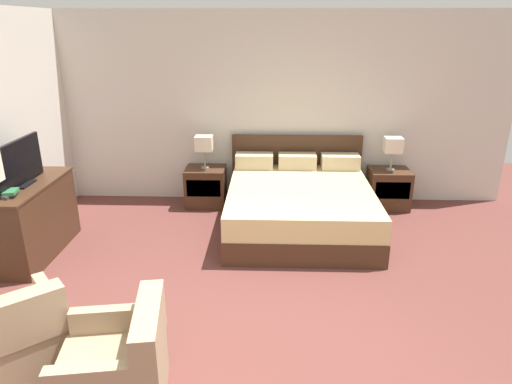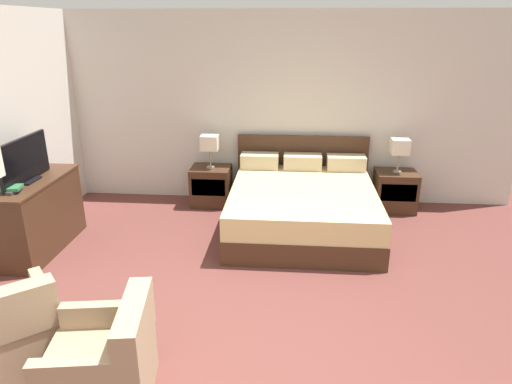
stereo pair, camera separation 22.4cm
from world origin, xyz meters
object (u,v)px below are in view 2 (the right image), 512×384
Objects in this scene: tv at (24,161)px; armchair_by_window at (7,333)px; book_red_cover at (9,191)px; nightstand_left at (211,186)px; table_lamp_left at (210,143)px; armchair_companion at (105,366)px; dresser at (36,214)px; bed at (302,206)px; nightstand_right at (395,191)px; table_lamp_right at (400,147)px; book_blue_cover at (8,188)px.

tv is 0.92× the size of armchair_by_window.
nightstand_left is at bearing 48.50° from book_red_cover.
table_lamp_left is at bearing 74.72° from armchair_by_window.
book_red_cover is 1.77m from armchair_by_window.
dresser is at bearing 127.60° from armchair_companion.
tv reaches higher than dresser.
bed is at bearing 16.41° from tv.
dresser is 2.71m from armchair_companion.
nightstand_left is at bearing -90.00° from table_lamp_left.
table_lamp_right reaches higher than nightstand_right.
nightstand_left is 3.56m from armchair_by_window.
nightstand_left is at bearing 48.55° from book_blue_cover.
nightstand_left is at bearing 150.87° from bed.
tv is at bearing -159.50° from table_lamp_right.
table_lamp_right is 0.59× the size of armchair_companion.
nightstand_left is 2.66m from table_lamp_right.
table_lamp_right is (1.29, 0.72, 0.61)m from bed.
dresser reaches higher than nightstand_left.
armchair_companion is (1.65, -1.75, -0.60)m from book_blue_cover.
nightstand_left is at bearing 88.83° from armchair_companion.
book_red_cover is 2.48m from armchair_companion.
nightstand_left is 1.19× the size of table_lamp_right.
table_lamp_left reaches higher than dresser.
dresser is at bearing -137.72° from nightstand_left.
table_lamp_left is 0.36× the size of dresser.
tv is at bearing -159.52° from nightstand_right.
armchair_by_window is at bearing -135.78° from nightstand_right.
nightstand_right is 2.26× the size of book_blue_cover.
table_lamp_right reaches higher than dresser.
table_lamp_left reaches higher than armchair_by_window.
armchair_by_window is at bearing -135.76° from table_lamp_right.
dresser is 0.60m from book_blue_cover.
table_lamp_right is 4.61m from dresser.
book_blue_cover is (-1.73, -1.96, 0.61)m from nightstand_left.
table_lamp_right reaches higher than armchair_companion.
nightstand_left is 3.71m from armchair_companion.
armchair_companion is at bearing -91.17° from table_lamp_left.
book_blue_cover is (-0.00, -0.39, 0.46)m from dresser.
book_red_cover is (-4.32, -1.96, 0.58)m from nightstand_right.
nightstand_left is (-1.29, 0.72, -0.02)m from bed.
book_red_cover is 0.21× the size of armchair_by_window.
bed reaches higher than nightstand_right.
book_red_cover is at bearing -90.84° from dresser.
bed is 3.24m from tv.
book_blue_cover is (-4.32, -1.96, -0.02)m from table_lamp_right.
table_lamp_right is at bearing 44.24° from armchair_by_window.
bed reaches higher than armchair_companion.
dresser is at bearing -164.33° from bed.
nightstand_left is 2.59m from nightstand_right.
nightstand_left is at bearing -179.97° from table_lamp_right.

